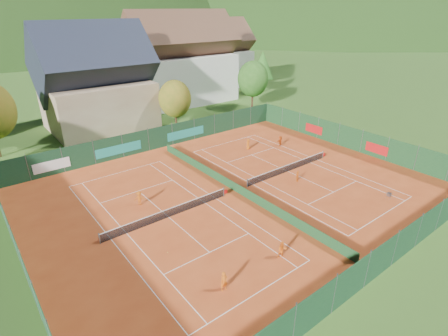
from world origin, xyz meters
The scene contains 28 objects.
ground centered at (0.00, 0.00, -0.02)m, with size 600.00×600.00×0.00m, color #2E571B.
clay_pad centered at (0.00, 0.00, 0.01)m, with size 40.00×32.00×0.01m, color #B4421A.
court_markings_left centered at (-8.00, 0.00, 0.01)m, with size 11.03×23.83×0.00m.
court_markings_right centered at (8.00, 0.00, 0.01)m, with size 11.03×23.83×0.00m.
tennis_net_left centered at (-7.85, 0.00, 0.51)m, with size 13.30×0.10×1.02m.
tennis_net_right centered at (8.15, 0.00, 0.51)m, with size 13.30×0.10×1.02m.
court_divider centered at (0.00, 0.00, 0.50)m, with size 0.03×28.80×1.00m.
fence_north centered at (-0.46, 15.99, 1.47)m, with size 40.00×0.10×3.00m.
fence_south centered at (0.00, -16.00, 1.50)m, with size 40.00×0.04×3.00m.
fence_west centered at (-20.00, 0.00, 1.50)m, with size 0.04×32.00×3.00m.
fence_east centered at (20.00, 0.05, 1.48)m, with size 0.09×32.00×3.00m.
chalet centered at (-3.00, 30.00, 6.62)m, with size 16.20×12.00×16.00m.
hotel_block_a centered at (16.00, 36.00, 7.38)m, with size 21.60×11.00×17.25m.
hotel_block_b centered at (30.00, 44.00, 6.62)m, with size 17.28×10.00×15.50m.
tree_center centered at (6.00, 22.00, 4.72)m, with size 5.01×5.01×7.60m.
tree_east_front centered at (24.00, 24.00, 5.39)m, with size 5.72×5.72×8.69m.
tree_east_mid centered at (34.00, 32.00, 6.06)m, with size 5.04×5.04×9.00m.
tree_east_back centered at (26.00, 40.00, 6.74)m, with size 7.15×7.15×10.86m.
mountain_backdrop centered at (28.54, 233.48, -39.64)m, with size 820.00×530.00×242.00m.
ball_hopper centered at (11.07, -10.67, 0.56)m, with size 0.34×0.34×0.80m.
loose_ball_0 centered at (-10.64, -4.40, 0.03)m, with size 0.07×0.07×0.07m, color #CCD833.
loose_ball_1 centered at (6.36, -11.87, 0.03)m, with size 0.07×0.07×0.07m, color #CCD833.
player_left_near centered at (-9.57, -10.27, 0.76)m, with size 0.56×0.36×1.52m, color orange.
player_left_mid centered at (-3.96, -10.32, 0.72)m, with size 0.70×0.54×1.44m, color orange.
player_left_far centered at (-9.09, 3.73, 0.73)m, with size 0.95×0.55×1.47m, color #CB5A12.
player_right_near centered at (6.86, -2.38, 0.64)m, with size 0.75×0.31×1.27m, color orange.
player_right_far_a centered at (9.00, 8.22, 0.73)m, with size 0.71×0.46×1.45m, color #CB5E12.
player_right_far_b centered at (13.35, 6.43, 0.72)m, with size 1.34×0.43×1.44m, color #CB4C12.
Camera 1 is at (-20.74, -24.59, 17.64)m, focal length 28.00 mm.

